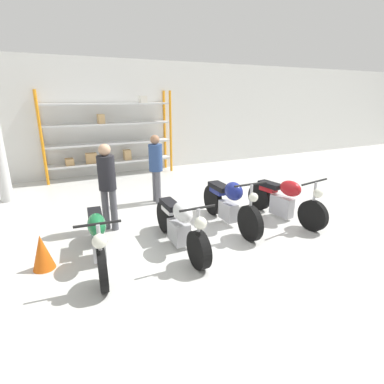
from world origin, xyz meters
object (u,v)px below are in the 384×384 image
Objects in this scene: motorcycle_blue at (229,203)px; person_browsing at (107,181)px; motorcycle_white at (180,225)px; person_near_rack at (156,164)px; traffic_cone at (42,252)px; shelving_rack at (109,135)px; motorcycle_green at (98,237)px; motorcycle_red at (284,199)px.

person_browsing reaches higher than motorcycle_blue.
motorcycle_white is at bearing 78.90° from person_browsing.
traffic_cone is at bearing 35.88° from person_near_rack.
motorcycle_blue reaches higher than traffic_cone.
motorcycle_blue is (1.24, 0.40, 0.06)m from motorcycle_white.
shelving_rack reaches higher than motorcycle_green.
shelving_rack is at bearing -163.42° from motorcycle_red.
motorcycle_white reaches higher than traffic_cone.
motorcycle_green is at bearing -12.86° from traffic_cone.
person_near_rack is 3.34m from traffic_cone.
motorcycle_white reaches higher than motorcycle_green.
motorcycle_white is 2.44m from person_near_rack.
shelving_rack is at bearing -148.99° from person_browsing.
shelving_rack is 7.22× the size of traffic_cone.
shelving_rack is 4.28m from person_browsing.
motorcycle_blue is 1.04× the size of motorcycle_red.
motorcycle_green is at bearing 48.79° from person_near_rack.
person_browsing is at bearing -110.42° from motorcycle_blue.
motorcycle_white is 1.02× the size of motorcycle_red.
motorcycle_red is (2.45, -5.26, -0.87)m from shelving_rack.
person_browsing is at bearing 35.66° from person_near_rack.
traffic_cone is (-2.10, -5.16, -1.03)m from shelving_rack.
motorcycle_red is at bearing 115.27° from person_browsing.
traffic_cone is at bearing -86.47° from motorcycle_blue.
motorcycle_red is at bearing -1.25° from traffic_cone.
traffic_cone is (-2.11, 0.28, -0.14)m from motorcycle_white.
motorcycle_white is (1.32, -0.10, -0.02)m from motorcycle_green.
shelving_rack is 2.02× the size of motorcycle_red.
motorcycle_white is 1.31m from motorcycle_blue.
person_browsing is (-0.91, 1.27, 0.56)m from motorcycle_white.
traffic_cone is (-4.55, 0.10, -0.16)m from motorcycle_red.
shelving_rack is at bearing 67.85° from traffic_cone.
person_browsing is (-2.15, 0.86, 0.50)m from motorcycle_blue.
motorcycle_red is at bearing 96.92° from motorcycle_green.
motorcycle_white is (0.01, -5.44, -0.89)m from shelving_rack.
motorcycle_white is 1.66m from person_browsing.
person_near_rack is (0.43, -3.10, -0.35)m from shelving_rack.
person_browsing reaches higher than motorcycle_green.
shelving_rack is 5.26m from motorcycle_blue.
motorcycle_blue is (1.25, -5.04, -0.83)m from shelving_rack.
person_near_rack is (-0.82, 1.94, 0.48)m from motorcycle_blue.
motorcycle_green is 1.06× the size of motorcycle_red.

